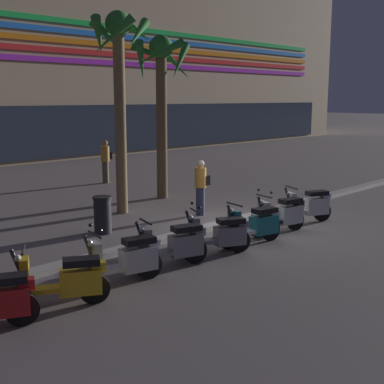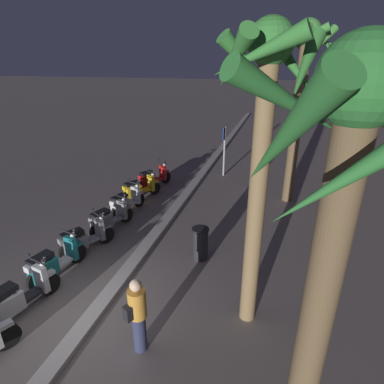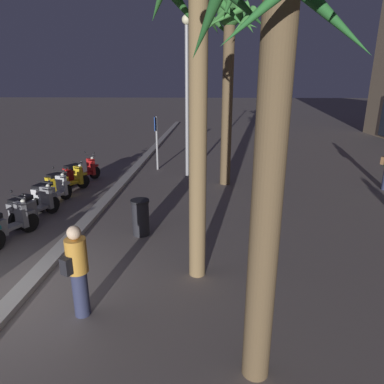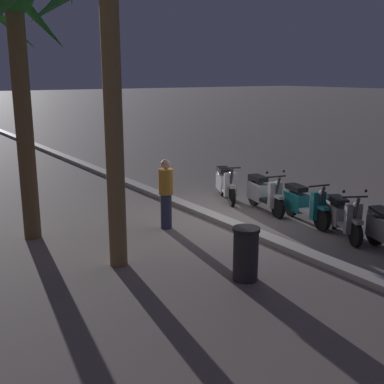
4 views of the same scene
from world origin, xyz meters
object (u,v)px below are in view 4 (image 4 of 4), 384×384
object	(u,v)px
scooter_teal_mid_front	(302,203)
litter_bin	(246,253)
scooter_silver_mid_rear	(226,183)
scooter_grey_gap_after_mid	(342,216)
pedestrian_strolling_near_curb	(166,192)
palm_tree_far_corner	(17,49)
palm_tree_near_sign	(110,26)
scooter_silver_far_back	(263,193)

from	to	relation	value
scooter_teal_mid_front	litter_bin	bearing A→B (deg)	119.12
scooter_silver_mid_rear	scooter_grey_gap_after_mid	bearing A→B (deg)	-177.32
pedestrian_strolling_near_curb	litter_bin	distance (m)	3.31
scooter_silver_mid_rear	palm_tree_far_corner	distance (m)	6.62
palm_tree_near_sign	pedestrian_strolling_near_curb	world-z (taller)	palm_tree_near_sign
scooter_silver_mid_rear	palm_tree_near_sign	world-z (taller)	palm_tree_near_sign
scooter_silver_far_back	palm_tree_near_sign	bearing A→B (deg)	105.13
palm_tree_far_corner	palm_tree_near_sign	distance (m)	2.65
scooter_teal_mid_front	pedestrian_strolling_near_curb	xyz separation A→B (m)	(1.39, 3.04, 0.41)
palm_tree_far_corner	palm_tree_near_sign	world-z (taller)	palm_tree_near_sign
scooter_silver_far_back	palm_tree_near_sign	world-z (taller)	palm_tree_near_sign
palm_tree_far_corner	litter_bin	bearing A→B (deg)	-150.66
pedestrian_strolling_near_curb	palm_tree_far_corner	bearing A→B (deg)	68.93
scooter_grey_gap_after_mid	scooter_silver_far_back	bearing A→B (deg)	1.54
palm_tree_far_corner	litter_bin	world-z (taller)	palm_tree_far_corner
scooter_teal_mid_front	pedestrian_strolling_near_curb	size ratio (longest dim) A/B	1.10
scooter_grey_gap_after_mid	pedestrian_strolling_near_curb	world-z (taller)	pedestrian_strolling_near_curb
pedestrian_strolling_near_curb	scooter_silver_far_back	bearing A→B (deg)	-91.90
scooter_grey_gap_after_mid	scooter_teal_mid_front	distance (m)	1.23
scooter_grey_gap_after_mid	palm_tree_near_sign	distance (m)	6.33
pedestrian_strolling_near_curb	litter_bin	size ratio (longest dim) A/B	1.72
litter_bin	palm_tree_near_sign	bearing A→B (deg)	39.32
scooter_teal_mid_front	palm_tree_far_corner	world-z (taller)	palm_tree_far_corner
scooter_silver_mid_rear	litter_bin	distance (m)	5.60
palm_tree_near_sign	pedestrian_strolling_near_curb	distance (m)	4.16
scooter_grey_gap_after_mid	scooter_teal_mid_front	xyz separation A→B (m)	(1.23, -0.05, 0.01)
scooter_silver_far_back	palm_tree_far_corner	world-z (taller)	palm_tree_far_corner
scooter_grey_gap_after_mid	scooter_silver_far_back	world-z (taller)	same
scooter_grey_gap_after_mid	pedestrian_strolling_near_curb	distance (m)	3.99
scooter_teal_mid_front	litter_bin	world-z (taller)	scooter_teal_mid_front
scooter_silver_far_back	pedestrian_strolling_near_curb	world-z (taller)	pedestrian_strolling_near_curb
scooter_teal_mid_front	palm_tree_near_sign	xyz separation A→B (m)	(-0.01, 4.93, 3.84)
scooter_silver_far_back	palm_tree_far_corner	distance (m)	6.82
scooter_silver_far_back	litter_bin	size ratio (longest dim) A/B	1.87
scooter_silver_far_back	pedestrian_strolling_near_curb	xyz separation A→B (m)	(0.10, 2.91, 0.40)
palm_tree_near_sign	pedestrian_strolling_near_curb	bearing A→B (deg)	-53.58
pedestrian_strolling_near_curb	litter_bin	xyz separation A→B (m)	(-3.27, 0.35, -0.38)
scooter_silver_mid_rear	litter_bin	bearing A→B (deg)	145.78
palm_tree_far_corner	pedestrian_strolling_near_curb	bearing A→B (deg)	-111.07
scooter_grey_gap_after_mid	scooter_silver_mid_rear	distance (m)	3.97
palm_tree_far_corner	palm_tree_near_sign	size ratio (longest dim) A/B	0.93
scooter_grey_gap_after_mid	scooter_silver_far_back	xyz separation A→B (m)	(2.52, 0.07, 0.02)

